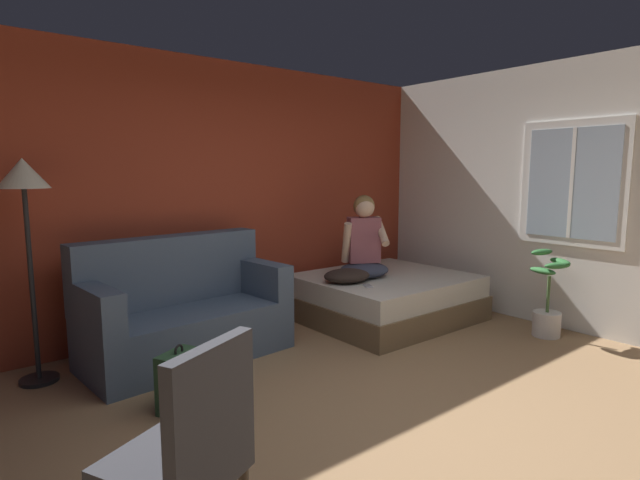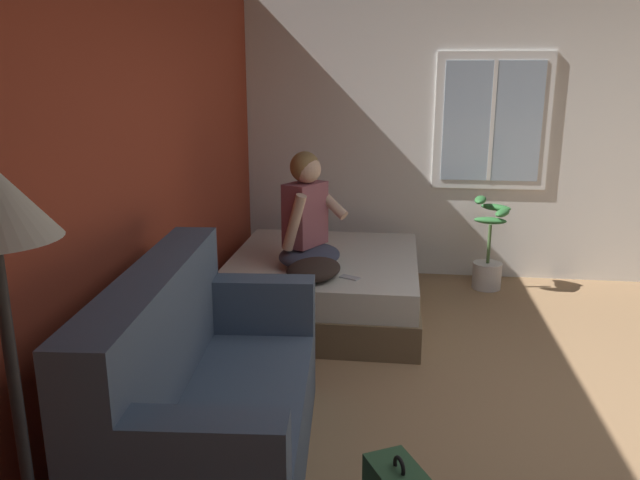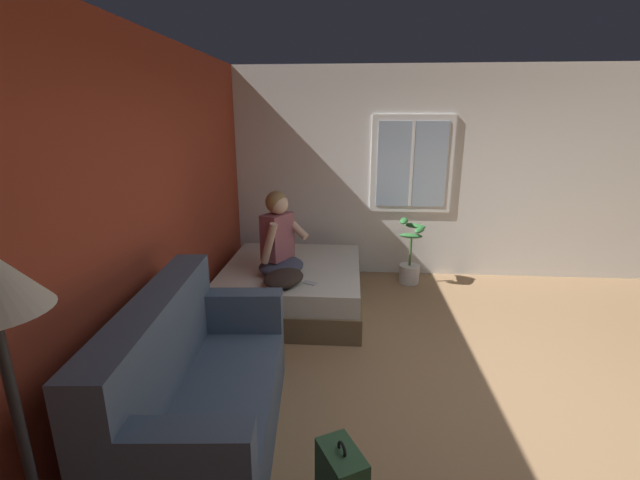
% 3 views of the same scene
% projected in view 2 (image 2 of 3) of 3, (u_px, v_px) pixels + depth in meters
% --- Properties ---
extents(ground_plane, '(40.00, 40.00, 0.00)m').
position_uv_depth(ground_plane, '(625.00, 448.00, 3.28)').
color(ground_plane, '#93704C').
extents(wall_back_accent, '(10.75, 0.16, 2.70)m').
position_uv_depth(wall_back_accent, '(103.00, 184.00, 3.27)').
color(wall_back_accent, '#993823').
rests_on(wall_back_accent, ground).
extents(wall_side_with_window, '(0.19, 6.78, 2.70)m').
position_uv_depth(wall_side_with_window, '(533.00, 136.00, 5.76)').
color(wall_side_with_window, silver).
rests_on(wall_side_with_window, ground).
extents(bed, '(1.74, 1.53, 0.48)m').
position_uv_depth(bed, '(324.00, 285.00, 5.09)').
color(bed, brown).
rests_on(bed, ground).
extents(couch, '(1.76, 0.95, 1.04)m').
position_uv_depth(couch, '(206.00, 401.00, 2.99)').
color(couch, '#47566B').
rests_on(couch, ground).
extents(person_seated, '(0.67, 0.63, 0.88)m').
position_uv_depth(person_seated, '(307.00, 220.00, 4.72)').
color(person_seated, '#383D51').
rests_on(person_seated, bed).
extents(throw_pillow, '(0.57, 0.50, 0.14)m').
position_uv_depth(throw_pillow, '(314.00, 270.00, 4.47)').
color(throw_pillow, '#2D231E').
rests_on(throw_pillow, bed).
extents(cell_phone, '(0.13, 0.16, 0.01)m').
position_uv_depth(cell_phone, '(350.00, 278.00, 4.50)').
color(cell_phone, '#B7B7BC').
rests_on(cell_phone, bed).
extents(potted_plant, '(0.39, 0.37, 0.85)m').
position_uv_depth(potted_plant, '(488.00, 257.00, 5.66)').
color(potted_plant, silver).
rests_on(potted_plant, ground).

